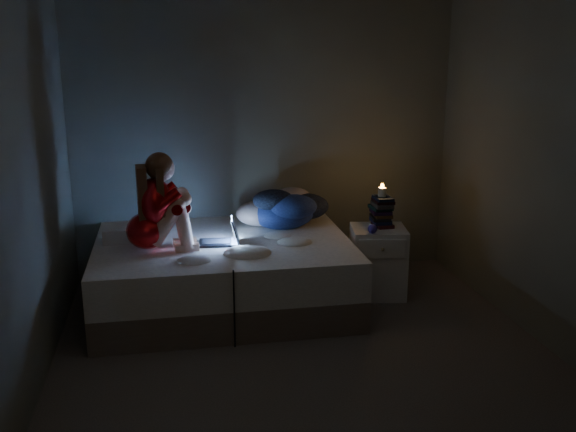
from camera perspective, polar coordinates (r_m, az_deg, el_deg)
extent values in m
cube|color=#403D3B|center=(4.77, 1.66, -12.58)|extent=(3.60, 3.80, 0.02)
cube|color=#4F524D|center=(6.17, -2.02, 6.62)|extent=(3.60, 0.02, 2.60)
cube|color=#4F524D|center=(2.56, 11.00, -5.80)|extent=(3.60, 0.02, 2.60)
cube|color=#4F524D|center=(4.32, -22.37, 1.86)|extent=(0.02, 3.80, 2.60)
cube|color=#4F524D|center=(5.03, 22.42, 3.56)|extent=(0.02, 3.80, 2.60)
cube|color=white|center=(5.64, -13.79, -1.43)|extent=(0.42, 0.30, 0.12)
cube|color=silver|center=(5.84, 7.92, -4.00)|extent=(0.53, 0.49, 0.63)
cylinder|color=beige|center=(5.74, 8.29, 2.14)|extent=(0.07, 0.07, 0.08)
cube|color=black|center=(5.68, 7.60, -1.16)|extent=(0.11, 0.15, 0.01)
sphere|color=navy|center=(5.55, 7.76, -1.17)|extent=(0.08, 0.08, 0.08)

